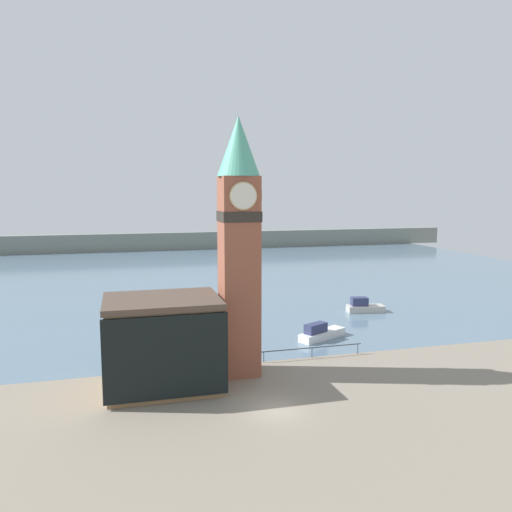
{
  "coord_description": "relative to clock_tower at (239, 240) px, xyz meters",
  "views": [
    {
      "loc": [
        -10.71,
        -34.32,
        16.36
      ],
      "look_at": [
        0.17,
        6.38,
        11.03
      ],
      "focal_mm": 35.0,
      "sensor_mm": 36.0,
      "label": 1
    }
  ],
  "objects": [
    {
      "name": "ground_plane",
      "position": [
        0.82,
        -8.5,
        -12.21
      ],
      "size": [
        160.0,
        160.0,
        0.0
      ],
      "primitive_type": "plane",
      "color": "gray"
    },
    {
      "name": "pier_railing",
      "position": [
        7.93,
        2.2,
        -11.26
      ],
      "size": [
        10.6,
        0.08,
        1.09
      ],
      "color": "#333338",
      "rests_on": "ground_plane"
    },
    {
      "name": "pier_building",
      "position": [
        -6.96,
        -1.56,
        -8.35
      ],
      "size": [
        9.63,
        7.63,
        7.69
      ],
      "color": "#9E754C",
      "rests_on": "ground_plane"
    },
    {
      "name": "far_shoreline",
      "position": [
        0.82,
        102.45,
        -9.71
      ],
      "size": [
        180.0,
        3.0,
        5.0
      ],
      "color": "gray",
      "rests_on": "water"
    },
    {
      "name": "clock_tower",
      "position": [
        0.0,
        0.0,
        0.0
      ],
      "size": [
        3.76,
        3.76,
        22.97
      ],
      "color": "brown",
      "rests_on": "ground_plane"
    },
    {
      "name": "boat_far",
      "position": [
        21.96,
        18.51,
        -11.46
      ],
      "size": [
        5.33,
        2.81,
        2.08
      ],
      "rotation": [
        0.0,
        0.0,
        -0.17
      ],
      "color": "#B7B2A8",
      "rests_on": "water"
    },
    {
      "name": "boat_near",
      "position": [
        11.24,
        8.03,
        -11.5
      ],
      "size": [
        6.3,
        4.24,
        1.94
      ],
      "rotation": [
        0.0,
        0.0,
        0.46
      ],
      "color": "silver",
      "rests_on": "water"
    },
    {
      "name": "mooring_bollard_near",
      "position": [
        1.82,
        0.76,
        -11.84
      ],
      "size": [
        0.35,
        0.35,
        0.68
      ],
      "color": "#2D2D33",
      "rests_on": "ground_plane"
    },
    {
      "name": "water",
      "position": [
        0.82,
        62.45,
        -12.21
      ],
      "size": [
        160.0,
        120.0,
        0.0
      ],
      "color": "slate",
      "rests_on": "ground_plane"
    }
  ]
}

